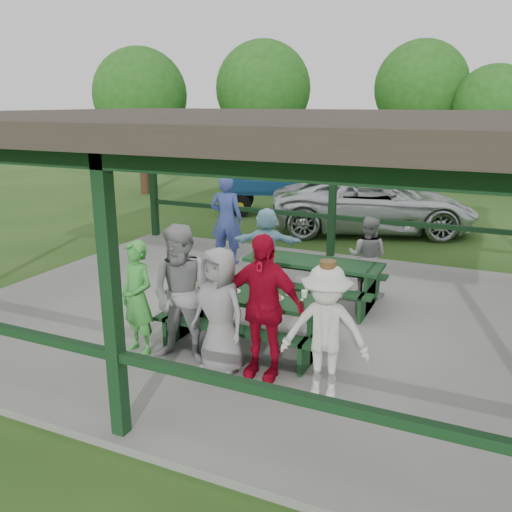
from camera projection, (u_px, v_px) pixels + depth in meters
The scene contains 20 objects.
ground at pixel (264, 317), 9.15m from camera, with size 90.00×90.00×0.00m, color #274B17.
concrete_slab at pixel (264, 314), 9.14m from camera, with size 10.00×8.00×0.10m, color slate.
pavilion_structure at pixel (265, 124), 8.28m from camera, with size 10.60×8.60×3.24m.
picnic_table_near at pixel (250, 312), 7.82m from camera, with size 2.40×1.39×0.75m.
picnic_table_far at pixel (313, 276), 9.46m from camera, with size 2.38×1.39×0.75m.
table_setting at pixel (256, 292), 7.73m from camera, with size 2.26×0.45×0.10m.
contestant_green at pixel (137, 298), 7.45m from camera, with size 0.59×0.39×1.61m, color green.
contestant_grey_left at pixel (183, 295), 7.13m from camera, with size 0.92×0.72×1.89m, color gray.
contestant_grey_mid at pixel (219, 311), 6.90m from camera, with size 0.82×0.53×1.67m, color gray.
contestant_red at pixel (262, 307), 6.76m from camera, with size 1.10×0.46×1.88m, color #9F061D.
contestant_white_fedora at pixel (325, 331), 6.33m from camera, with size 1.14×0.78×1.68m.
spectator_lblue at pixel (266, 244), 10.51m from camera, with size 1.36×0.43×1.46m, color #9BD2EF.
spectator_blue at pixel (226, 219), 11.62m from camera, with size 0.71×0.46×1.94m, color #4053A8.
spectator_grey at pixel (367, 256), 9.72m from camera, with size 0.71×0.55×1.45m, color gray.
pickup_truck at pixel (373, 204), 15.00m from camera, with size 2.56×5.55×1.54m, color silver.
farm_trailer at pixel (267, 194), 17.56m from camera, with size 3.48×2.26×1.22m.
tree_far_left at pixel (263, 89), 21.50m from camera, with size 3.76×3.76×5.87m.
tree_left at pixel (421, 88), 22.33m from camera, with size 3.82×3.82×5.97m.
tree_mid at pixel (494, 107), 20.73m from camera, with size 3.14×3.14×4.90m.
tree_edge_left at pixel (140, 96), 20.37m from camera, with size 3.51×3.51×5.49m.
Camera 1 is at (3.40, -7.80, 3.51)m, focal length 38.00 mm.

